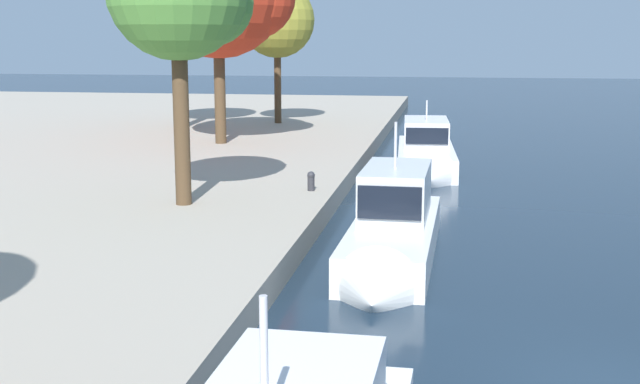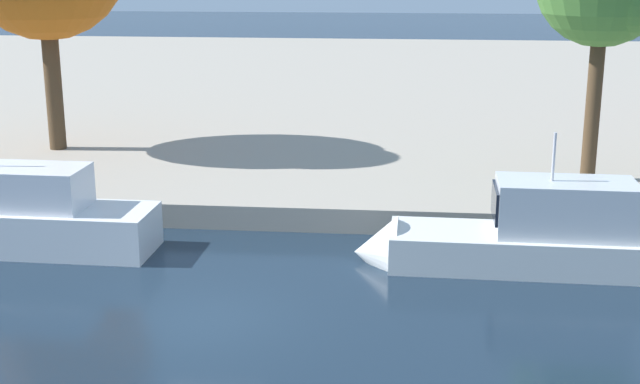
% 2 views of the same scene
% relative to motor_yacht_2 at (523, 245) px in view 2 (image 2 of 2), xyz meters
% --- Properties ---
extents(ground_plane, '(220.00, 220.00, 0.00)m').
position_rel_motor_yacht_2_xyz_m(ground_plane, '(-7.86, -4.43, -0.63)').
color(ground_plane, '#192838').
extents(dock_promenade, '(120.00, 55.00, 0.78)m').
position_rel_motor_yacht_2_xyz_m(dock_promenade, '(-7.86, 29.94, -0.24)').
color(dock_promenade, '#A39989').
rests_on(dock_promenade, ground_plane).
extents(motor_yacht_2, '(9.17, 2.42, 4.60)m').
position_rel_motor_yacht_2_xyz_m(motor_yacht_2, '(0.00, 0.00, 0.00)').
color(motor_yacht_2, silver).
rests_on(motor_yacht_2, ground_plane).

